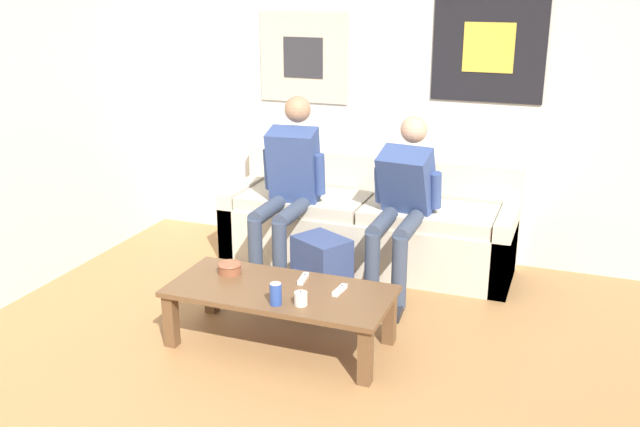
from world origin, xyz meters
TOP-DOWN VIEW (x-y plane):
  - ground_plane at (0.00, 0.00)m, footprint 18.00×18.00m
  - wall_back at (0.00, 2.55)m, footprint 10.00×0.07m
  - couch at (-0.03, 2.19)m, footprint 2.14×0.70m
  - coffee_table at (-0.13, 0.78)m, footprint 1.29×0.59m
  - person_seated_adult at (-0.51, 1.82)m, footprint 0.47×0.85m
  - person_seated_teen at (0.31, 1.84)m, footprint 0.47×0.92m
  - backpack at (-0.13, 1.44)m, footprint 0.43×0.40m
  - ceramic_bowl at (-0.50, 0.88)m, footprint 0.15×0.15m
  - pillar_candle at (0.06, 0.63)m, footprint 0.07×0.07m
  - drink_can_blue at (-0.07, 0.58)m, footprint 0.07×0.07m
  - game_controller_near_left at (0.21, 0.86)m, footprint 0.05×0.15m
  - game_controller_near_right at (-0.05, 0.94)m, footprint 0.05×0.15m

SIDE VIEW (x-z plane):
  - ground_plane at x=0.00m, z-range 0.00..0.00m
  - backpack at x=-0.13m, z-range -0.01..0.42m
  - couch at x=-0.03m, z-range -0.10..0.66m
  - coffee_table at x=-0.13m, z-range 0.12..0.47m
  - game_controller_near_left at x=0.21m, z-range 0.35..0.38m
  - game_controller_near_right at x=-0.05m, z-range 0.35..0.38m
  - ceramic_bowl at x=-0.50m, z-range 0.36..0.42m
  - pillar_candle at x=0.06m, z-range 0.35..0.43m
  - drink_can_blue at x=-0.07m, z-range 0.35..0.48m
  - person_seated_teen at x=0.31m, z-range 0.05..1.20m
  - person_seated_adult at x=-0.51m, z-range 0.05..1.30m
  - wall_back at x=0.00m, z-range 0.00..2.55m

